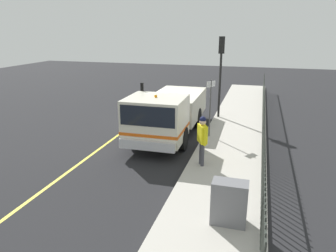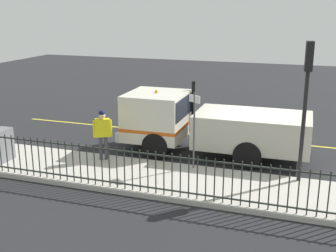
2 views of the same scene
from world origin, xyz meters
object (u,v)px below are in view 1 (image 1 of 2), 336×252
at_px(work_truck, 167,111).
at_px(utility_cabinet, 229,203).
at_px(traffic_light_near, 221,61).
at_px(street_sign, 210,102).
at_px(worker_standing, 202,136).
at_px(traffic_cone, 134,125).

relative_size(work_truck, utility_cabinet, 6.15).
distance_m(traffic_light_near, utility_cabinet, 10.18).
bearing_deg(street_sign, work_truck, -170.61).
relative_size(worker_standing, traffic_cone, 2.77).
distance_m(work_truck, utility_cabinet, 7.00).
relative_size(traffic_light_near, traffic_cone, 6.59).
bearing_deg(traffic_cone, worker_standing, -40.09).
xyz_separation_m(worker_standing, street_sign, (-0.24, 3.17, 0.48)).
distance_m(worker_standing, traffic_light_near, 6.79).
bearing_deg(traffic_light_near, work_truck, 56.32).
xyz_separation_m(traffic_light_near, traffic_cone, (-3.59, -3.26, -2.80)).
distance_m(utility_cabinet, traffic_cone, 8.29).
distance_m(traffic_cone, street_sign, 3.87).
height_order(worker_standing, street_sign, street_sign).
xyz_separation_m(utility_cabinet, street_sign, (-1.51, 6.43, 1.01)).
height_order(worker_standing, utility_cabinet, worker_standing).
bearing_deg(utility_cabinet, work_truck, 118.77).
xyz_separation_m(work_truck, traffic_cone, (-1.76, 0.38, -0.90)).
height_order(traffic_light_near, street_sign, traffic_light_near).
distance_m(worker_standing, utility_cabinet, 3.53).
height_order(worker_standing, traffic_light_near, traffic_light_near).
bearing_deg(traffic_light_near, utility_cabinet, 91.87).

